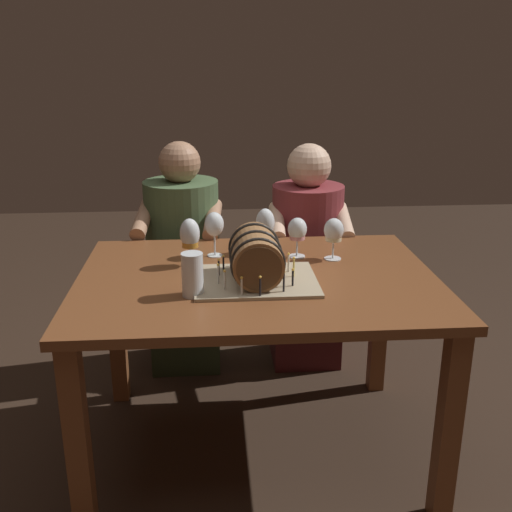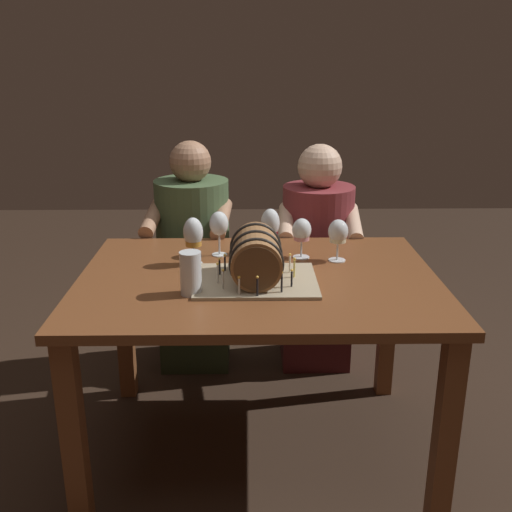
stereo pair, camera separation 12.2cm
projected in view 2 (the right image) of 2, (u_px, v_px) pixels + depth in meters
The scene contains 11 objects.
ground_plane at pixel (258, 448), 2.47m from camera, with size 8.00×8.00×0.00m, color #332319.
dining_table at pixel (258, 303), 2.26m from camera, with size 1.33×0.98×0.76m.
barrel_cake at pixel (256, 260), 2.14m from camera, with size 0.44×0.35×0.20m.
wine_glass_rose at pixel (302, 232), 2.40m from camera, with size 0.08×0.08×0.16m.
wine_glass_empty at pixel (219, 224), 2.42m from camera, with size 0.08×0.08×0.18m.
wine_glass_white at pixel (338, 233), 2.36m from camera, with size 0.08×0.08×0.17m.
wine_glass_amber at pixel (193, 234), 2.32m from camera, with size 0.08×0.08×0.19m.
wine_glass_red at pixel (270, 225), 2.45m from camera, with size 0.08×0.08×0.19m.
beer_pint at pixel (191, 275), 2.04m from camera, with size 0.07×0.07×0.15m.
person_seated_left at pixel (194, 263), 3.01m from camera, with size 0.42×0.50×1.15m.
person_seated_right at pixel (317, 264), 3.02m from camera, with size 0.41×0.49×1.14m.
Camera 2 is at (-0.04, -2.09, 1.54)m, focal length 42.01 mm.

